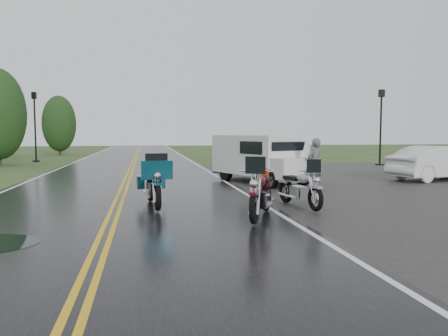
{
  "coord_description": "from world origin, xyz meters",
  "views": [
    {
      "loc": [
        0.75,
        -9.36,
        1.92
      ],
      "look_at": [
        2.8,
        2.0,
        1.0
      ],
      "focal_mm": 35.0,
      "sensor_mm": 36.0,
      "label": 1
    }
  ],
  "objects_px": {
    "motorcycle_teal": "(157,185)",
    "van_white": "(271,162)",
    "lamp_post_far_right": "(381,127)",
    "motorcycle_red": "(254,194)",
    "person_at_van": "(315,165)",
    "sedan_white": "(437,164)",
    "motorcycle_silver": "(316,188)",
    "lamp_post_far_left": "(35,127)"
  },
  "relations": [
    {
      "from": "motorcycle_teal",
      "to": "van_white",
      "type": "height_order",
      "value": "van_white"
    },
    {
      "from": "lamp_post_far_right",
      "to": "motorcycle_teal",
      "type": "bearing_deg",
      "value": -135.06
    },
    {
      "from": "motorcycle_red",
      "to": "van_white",
      "type": "bearing_deg",
      "value": 94.6
    },
    {
      "from": "person_at_van",
      "to": "motorcycle_teal",
      "type": "bearing_deg",
      "value": 3.3
    },
    {
      "from": "person_at_van",
      "to": "sedan_white",
      "type": "height_order",
      "value": "person_at_van"
    },
    {
      "from": "motorcycle_silver",
      "to": "lamp_post_far_left",
      "type": "xyz_separation_m",
      "value": [
        -11.25,
        21.47,
        1.75
      ]
    },
    {
      "from": "sedan_white",
      "to": "van_white",
      "type": "bearing_deg",
      "value": 87.37
    },
    {
      "from": "sedan_white",
      "to": "lamp_post_far_right",
      "type": "distance_m",
      "value": 8.52
    },
    {
      "from": "sedan_white",
      "to": "lamp_post_far_right",
      "type": "relative_size",
      "value": 0.92
    },
    {
      "from": "motorcycle_silver",
      "to": "van_white",
      "type": "xyz_separation_m",
      "value": [
        0.29,
        4.7,
        0.33
      ]
    },
    {
      "from": "person_at_van",
      "to": "sedan_white",
      "type": "xyz_separation_m",
      "value": [
        6.01,
        1.89,
        -0.17
      ]
    },
    {
      "from": "motorcycle_red",
      "to": "person_at_van",
      "type": "distance_m",
      "value": 6.39
    },
    {
      "from": "lamp_post_far_left",
      "to": "sedan_white",
      "type": "bearing_deg",
      "value": -39.15
    },
    {
      "from": "person_at_van",
      "to": "lamp_post_far_left",
      "type": "bearing_deg",
      "value": -82.99
    },
    {
      "from": "motorcycle_silver",
      "to": "sedan_white",
      "type": "bearing_deg",
      "value": 29.04
    },
    {
      "from": "van_white",
      "to": "lamp_post_far_right",
      "type": "bearing_deg",
      "value": 23.01
    },
    {
      "from": "motorcycle_silver",
      "to": "person_at_van",
      "type": "height_order",
      "value": "person_at_van"
    },
    {
      "from": "motorcycle_red",
      "to": "lamp_post_far_left",
      "type": "distance_m",
      "value": 24.61
    },
    {
      "from": "motorcycle_red",
      "to": "person_at_van",
      "type": "xyz_separation_m",
      "value": [
        3.46,
        5.38,
        0.18
      ]
    },
    {
      "from": "motorcycle_red",
      "to": "motorcycle_teal",
      "type": "height_order",
      "value": "motorcycle_teal"
    },
    {
      "from": "motorcycle_teal",
      "to": "van_white",
      "type": "bearing_deg",
      "value": 40.07
    },
    {
      "from": "motorcycle_silver",
      "to": "lamp_post_far_right",
      "type": "relative_size",
      "value": 0.46
    },
    {
      "from": "motorcycle_silver",
      "to": "lamp_post_far_left",
      "type": "distance_m",
      "value": 24.3
    },
    {
      "from": "motorcycle_silver",
      "to": "lamp_post_far_right",
      "type": "height_order",
      "value": "lamp_post_far_right"
    },
    {
      "from": "lamp_post_far_right",
      "to": "motorcycle_red",
      "type": "bearing_deg",
      "value": -127.04
    },
    {
      "from": "sedan_white",
      "to": "lamp_post_far_left",
      "type": "xyz_separation_m",
      "value": [
        -18.91,
        15.4,
        1.67
      ]
    },
    {
      "from": "motorcycle_red",
      "to": "sedan_white",
      "type": "bearing_deg",
      "value": 61.6
    },
    {
      "from": "lamp_post_far_right",
      "to": "lamp_post_far_left",
      "type": "bearing_deg",
      "value": 160.86
    },
    {
      "from": "motorcycle_red",
      "to": "van_white",
      "type": "height_order",
      "value": "van_white"
    },
    {
      "from": "motorcycle_red",
      "to": "sedan_white",
      "type": "distance_m",
      "value": 11.93
    },
    {
      "from": "motorcycle_red",
      "to": "lamp_post_far_left",
      "type": "xyz_separation_m",
      "value": [
        -9.45,
        22.66,
        1.68
      ]
    },
    {
      "from": "motorcycle_red",
      "to": "lamp_post_far_left",
      "type": "bearing_deg",
      "value": 136.72
    },
    {
      "from": "person_at_van",
      "to": "lamp_post_far_left",
      "type": "xyz_separation_m",
      "value": [
        -12.9,
        17.28,
        1.5
      ]
    },
    {
      "from": "motorcycle_red",
      "to": "motorcycle_teal",
      "type": "bearing_deg",
      "value": 159.18
    },
    {
      "from": "van_white",
      "to": "sedan_white",
      "type": "distance_m",
      "value": 7.51
    },
    {
      "from": "person_at_van",
      "to": "van_white",
      "type": "bearing_deg",
      "value": -50.29
    },
    {
      "from": "sedan_white",
      "to": "lamp_post_far_right",
      "type": "xyz_separation_m",
      "value": [
        2.13,
        8.1,
        1.58
      ]
    },
    {
      "from": "person_at_van",
      "to": "sedan_white",
      "type": "bearing_deg",
      "value": 167.7
    },
    {
      "from": "person_at_van",
      "to": "lamp_post_far_right",
      "type": "relative_size",
      "value": 0.38
    },
    {
      "from": "motorcycle_red",
      "to": "motorcycle_silver",
      "type": "distance_m",
      "value": 2.16
    },
    {
      "from": "motorcycle_teal",
      "to": "person_at_van",
      "type": "xyz_separation_m",
      "value": [
        5.36,
        3.48,
        0.17
      ]
    },
    {
      "from": "sedan_white",
      "to": "motorcycle_silver",
      "type": "bearing_deg",
      "value": 115.23
    }
  ]
}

